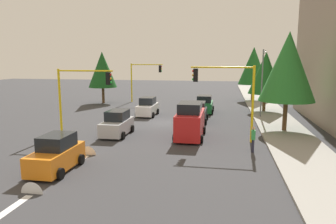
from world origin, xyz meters
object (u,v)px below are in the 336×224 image
(traffic_signal_far_right, at_px, (144,75))
(car_black, at_px, (197,113))
(car_silver, at_px, (117,124))
(tree_opposite_side, at_px, (102,70))
(tree_roadside_far, at_px, (253,66))
(tree_roadside_near, at_px, (288,67))
(car_orange, at_px, (56,154))
(street_lamp_curbside, at_px, (263,76))
(traffic_signal_near_right, at_px, (81,88))
(traffic_signal_near_left, at_px, (228,88))
(delivery_van_red, at_px, (190,121))
(car_green, at_px, (204,105))
(tree_roadside_mid, at_px, (266,73))
(car_white, at_px, (147,107))
(pedestrian_crossing, at_px, (253,138))

(traffic_signal_far_right, relative_size, car_black, 1.34)
(car_silver, bearing_deg, tree_opposite_side, -155.30)
(traffic_signal_far_right, distance_m, tree_roadside_far, 15.73)
(traffic_signal_far_right, relative_size, tree_roadside_near, 0.66)
(car_silver, height_order, car_orange, same)
(tree_opposite_side, height_order, tree_roadside_near, tree_roadside_near)
(street_lamp_curbside, bearing_deg, traffic_signal_near_right, -57.06)
(traffic_signal_near_left, relative_size, car_silver, 1.43)
(tree_opposite_side, xyz_separation_m, delivery_van_red, (17.40, 13.93, -3.33))
(traffic_signal_near_left, xyz_separation_m, car_silver, (-0.45, -8.61, -3.07))
(traffic_signal_near_left, height_order, car_green, traffic_signal_near_left)
(tree_roadside_mid, distance_m, car_green, 7.75)
(tree_roadside_near, relative_size, car_green, 2.06)
(street_lamp_curbside, bearing_deg, car_green, -116.71)
(car_silver, bearing_deg, car_green, 152.88)
(tree_roadside_far, xyz_separation_m, car_white, (14.48, -12.14, -4.19))
(car_orange, bearing_deg, car_green, 161.78)
(traffic_signal_near_right, bearing_deg, car_orange, 15.23)
(tree_roadside_far, height_order, delivery_van_red, tree_roadside_far)
(car_green, bearing_deg, tree_opposite_side, -110.76)
(traffic_signal_near_left, xyz_separation_m, car_orange, (7.94, -9.16, -3.07))
(car_orange, bearing_deg, traffic_signal_far_right, -175.52)
(traffic_signal_near_left, height_order, street_lamp_curbside, street_lamp_curbside)
(traffic_signal_near_right, bearing_deg, pedestrian_crossing, 79.19)
(street_lamp_curbside, xyz_separation_m, car_orange, (17.56, -12.67, -3.45))
(traffic_signal_far_right, xyz_separation_m, car_black, (12.96, 8.58, -2.96))
(delivery_van_red, relative_size, pedestrian_crossing, 2.82)
(car_silver, relative_size, car_black, 0.97)
(tree_opposite_side, bearing_deg, pedestrian_crossing, 41.92)
(traffic_signal_near_right, distance_m, tree_opposite_side, 18.80)
(traffic_signal_far_right, bearing_deg, traffic_signal_near_left, 29.56)
(traffic_signal_near_right, bearing_deg, tree_opposite_side, -163.40)
(traffic_signal_near_right, height_order, car_green, traffic_signal_near_right)
(car_black, bearing_deg, street_lamp_curbside, 112.29)
(tree_roadside_mid, bearing_deg, tree_roadside_near, 2.86)
(tree_roadside_mid, bearing_deg, tree_roadside_far, -177.14)
(car_black, bearing_deg, tree_opposite_side, -128.22)
(car_orange, xyz_separation_m, car_black, (-14.98, 6.39, 0.00))
(delivery_van_red, height_order, car_orange, delivery_van_red)
(traffic_signal_near_left, distance_m, pedestrian_crossing, 4.30)
(tree_roadside_far, height_order, car_orange, tree_roadside_far)
(tree_opposite_side, xyz_separation_m, pedestrian_crossing, (20.49, 18.40, -3.70))
(car_orange, xyz_separation_m, pedestrian_crossing, (-5.46, 10.87, 0.01))
(car_white, bearing_deg, traffic_signal_near_left, 41.15)
(traffic_signal_near_left, height_order, car_white, traffic_signal_near_left)
(tree_roadside_mid, distance_m, delivery_van_red, 15.48)
(tree_roadside_far, distance_m, delivery_van_red, 24.60)
(pedestrian_crossing, bearing_deg, traffic_signal_far_right, -149.86)
(car_silver, bearing_deg, pedestrian_crossing, 74.10)
(traffic_signal_near_left, relative_size, tree_roadside_far, 0.72)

